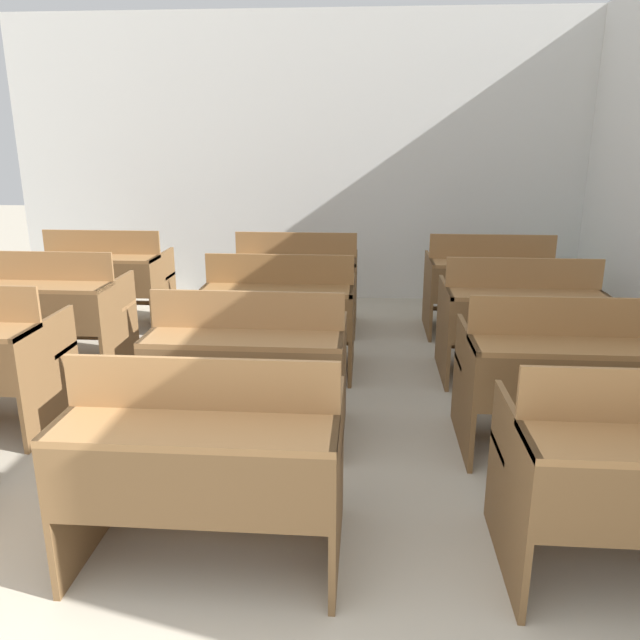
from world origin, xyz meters
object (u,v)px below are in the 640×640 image
bench_third_right (519,317)px  bench_back_right (489,283)px  bench_second_right (564,373)px  bench_back_left (105,277)px  bench_third_left (48,308)px  bench_front_center (206,458)px  bench_back_center (296,280)px  wastepaper_bin (561,298)px  bench_third_center (280,312)px  bench_second_center (249,365)px

bench_third_right → bench_back_right: (-0.02, 1.12, 0.00)m
bench_second_right → bench_back_left: bearing=148.1°
bench_third_right → bench_back_right: bearing=90.8°
bench_third_left → bench_front_center: bearing=-50.7°
bench_back_left → bench_back_center: size_ratio=1.00×
bench_front_center → bench_back_right: bearing=62.2°
bench_back_left → wastepaper_bin: bench_back_left is taller
bench_third_left → bench_third_right: 3.63m
bench_third_center → bench_back_left: 2.14m
bench_back_right → bench_third_right: bearing=-89.2°
bench_front_center → wastepaper_bin: 4.85m
bench_second_right → wastepaper_bin: size_ratio=3.20×
wastepaper_bin → bench_third_right: bearing=-115.3°
bench_back_right → bench_third_left: bearing=-162.7°
bench_back_left → wastepaper_bin: bearing=8.9°
bench_second_right → bench_third_right: same height
bench_front_center → bench_back_center: size_ratio=1.00×
wastepaper_bin → bench_third_center: bearing=-145.8°
bench_second_center → bench_third_right: (1.82, 1.13, 0.00)m
bench_front_center → bench_back_left: bearing=118.7°
wastepaper_bin → bench_second_center: bearing=-132.2°
bench_third_left → bench_third_right: same height
bench_second_right → bench_third_center: (-1.78, 1.15, 0.00)m
bench_back_left → bench_second_center: bearing=-51.1°
bench_second_center → bench_second_right: 1.81m
bench_third_left → bench_second_right: bearing=-17.4°
bench_third_center → bench_front_center: bearing=-90.0°
bench_front_center → bench_back_center: 3.36m
bench_second_center → wastepaper_bin: (2.67, 2.95, -0.30)m
bench_second_center → bench_third_center: size_ratio=1.00×
bench_second_center → bench_third_right: size_ratio=1.00×
bench_back_left → bench_back_center: (1.84, 0.00, 0.00)m
bench_second_right → bench_back_right: same height
bench_third_center → bench_back_left: (-1.84, 1.10, 0.00)m
bench_front_center → bench_third_center: (0.00, 2.26, 0.00)m
bench_back_left → bench_back_right: 3.61m
bench_front_center → bench_second_center: same height
bench_third_left → bench_back_right: 3.78m
bench_third_left → bench_third_center: same height
bench_back_center → wastepaper_bin: 2.75m
bench_back_center → wastepaper_bin: bench_back_center is taller
bench_third_left → bench_back_left: same height
bench_back_left → bench_second_right: bearing=-31.9°
bench_second_center → bench_back_center: (0.03, 2.25, 0.00)m
bench_second_right → bench_third_right: (0.01, 1.14, 0.00)m
bench_third_left → bench_second_center: bearing=-32.0°
bench_front_center → bench_third_right: same height
bench_third_right → wastepaper_bin: size_ratio=3.20×
bench_second_right → wastepaper_bin: 3.09m
bench_third_left → bench_back_left: 1.12m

